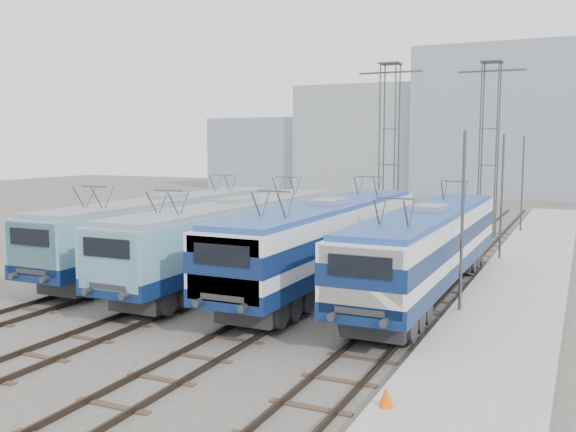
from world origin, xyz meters
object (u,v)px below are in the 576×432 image
Objects in this scene: locomotive_far_left at (167,226)px; mast_rear at (522,186)px; locomotive_center_right at (327,236)px; mast_mid at (502,200)px; mast_front at (462,226)px; catenary_tower_east at (489,141)px; locomotive_center_left at (235,233)px; catenary_tower_west at (389,141)px; locomotive_far_right at (428,243)px; safety_cone at (386,396)px.

locomotive_far_left is 26.14m from mast_rear.
mast_mid reaches higher than locomotive_center_right.
mast_front is at bearing -90.00° from mast_mid.
catenary_tower_east reaches higher than locomotive_far_left.
locomotive_center_right is 11.46m from mast_mid.
catenary_tower_west is at bearing 82.84° from locomotive_center_left.
catenary_tower_west is at bearing 111.27° from locomotive_far_right.
mast_front is at bearing -10.87° from locomotive_center_left.
mast_front is 1.00× the size of mast_mid.
locomotive_center_left is 2.63× the size of mast_mid.
mast_front is at bearing -84.55° from catenary_tower_east.
locomotive_far_left is 20.01m from safety_cone.
catenary_tower_east is 10.69m from mast_mid.
locomotive_far_left reaches higher than safety_cone.
locomotive_center_left is 35.65× the size of safety_cone.
catenary_tower_east reaches higher than mast_mid.
mast_rear is (10.85, 21.92, 1.21)m from locomotive_center_left.
locomotive_center_left is 2.63× the size of mast_rear.
mast_rear is 13.58× the size of safety_cone.
catenary_tower_east is (6.50, 2.00, 0.00)m from catenary_tower_west.
mast_mid is at bearing 30.73° from locomotive_far_left.
mast_mid is (2.10, -10.00, -3.14)m from catenary_tower_east.
mast_rear is at bearing 90.03° from safety_cone.
mast_rear is at bearing 24.94° from catenary_tower_west.
catenary_tower_east reaches higher than locomotive_center_left.
mast_rear is at bearing 90.00° from mast_front.
mast_mid reaches higher than safety_cone.
mast_rear is at bearing 63.66° from locomotive_center_left.
catenary_tower_east is at bearing 95.45° from mast_front.
catenary_tower_east is at bearing 101.86° from mast_mid.
safety_cone is (1.87, -12.48, -1.77)m from locomotive_far_right.
safety_cone is at bearing -81.47° from locomotive_far_right.
locomotive_center_left is (4.50, -0.79, 0.01)m from locomotive_far_left.
locomotive_far_right reaches higher than safety_cone.
catenary_tower_west is (-6.75, 17.34, 4.31)m from locomotive_far_right.
mast_front and mast_mid have the same top height.
catenary_tower_west reaches higher than mast_front.
catenary_tower_west is at bearing 137.07° from mast_mid.
locomotive_center_right is 1.56× the size of catenary_tower_west.
mast_rear reaches higher than locomotive_far_left.
locomotive_far_left is at bearing 179.09° from locomotive_far_right.
locomotive_far_left is 35.47× the size of safety_cone.
locomotive_far_left is 9.01m from locomotive_center_right.
catenary_tower_east reaches higher than locomotive_center_right.
locomotive_center_left is 1.53× the size of catenary_tower_east.
mast_rear is at bearing 73.53° from locomotive_center_right.
mast_mid is (10.85, 9.92, 1.21)m from locomotive_center_left.
catenary_tower_west is 1.71× the size of mast_front.
locomotive_center_right is at bearing 117.31° from safety_cone.
safety_cone is at bearing -39.55° from locomotive_far_left.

